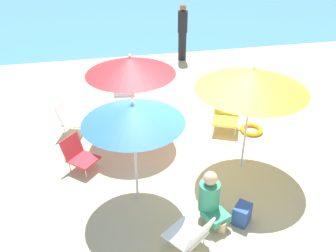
{
  "coord_description": "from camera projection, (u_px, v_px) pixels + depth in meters",
  "views": [
    {
      "loc": [
        -1.31,
        -5.21,
        4.18
      ],
      "look_at": [
        -0.15,
        0.39,
        0.7
      ],
      "focal_mm": 38.74,
      "sensor_mm": 36.0,
      "label": 1
    }
  ],
  "objects": [
    {
      "name": "umbrella_yellow",
      "position": [
        252.0,
        79.0,
        5.87
      ],
      "size": [
        1.87,
        1.87,
        2.02
      ],
      "color": "silver",
      "rests_on": "ground_plane"
    },
    {
      "name": "beach_chair_b",
      "position": [
        226.0,
        116.0,
        7.78
      ],
      "size": [
        0.73,
        0.76,
        0.59
      ],
      "rotation": [
        0.0,
        0.0,
        -1.98
      ],
      "color": "gold",
      "rests_on": "ground_plane"
    },
    {
      "name": "beach_bag",
      "position": [
        242.0,
        214.0,
        5.53
      ],
      "size": [
        0.35,
        0.35,
        0.32
      ],
      "primitive_type": "cube",
      "rotation": [
        0.0,
        0.0,
        0.81
      ],
      "color": "#2D519E",
      "rests_on": "ground_plane"
    },
    {
      "name": "umbrella_blue",
      "position": [
        133.0,
        113.0,
        5.23
      ],
      "size": [
        1.54,
        1.54,
        1.83
      ],
      "color": "silver",
      "rests_on": "ground_plane"
    },
    {
      "name": "beach_chair_e",
      "position": [
        68.0,
        117.0,
        7.65
      ],
      "size": [
        0.62,
        0.58,
        0.7
      ],
      "rotation": [
        0.0,
        0.0,
        -0.31
      ],
      "color": "white",
      "rests_on": "ground_plane"
    },
    {
      "name": "person_a",
      "position": [
        211.0,
        199.0,
        5.42
      ],
      "size": [
        0.43,
        0.55,
        0.9
      ],
      "rotation": [
        0.0,
        0.0,
        5.08
      ],
      "color": "#389970",
      "rests_on": "ground_plane"
    },
    {
      "name": "beach_chair_a",
      "position": [
        78.0,
        154.0,
        6.61
      ],
      "size": [
        0.72,
        0.71,
        0.61
      ],
      "rotation": [
        0.0,
        0.0,
        -0.73
      ],
      "color": "red",
      "rests_on": "ground_plane"
    },
    {
      "name": "umbrella_red",
      "position": [
        130.0,
        65.0,
        6.91
      ],
      "size": [
        1.76,
        1.76,
        1.81
      ],
      "color": "silver",
      "rests_on": "ground_plane"
    },
    {
      "name": "beach_chair_d",
      "position": [
        124.0,
        95.0,
        8.72
      ],
      "size": [
        0.58,
        0.57,
        0.6
      ],
      "rotation": [
        0.0,
        0.0,
        -1.72
      ],
      "color": "white",
      "rests_on": "ground_plane"
    },
    {
      "name": "swim_ring",
      "position": [
        252.0,
        129.0,
        7.83
      ],
      "size": [
        0.5,
        0.5,
        0.09
      ],
      "primitive_type": "torus",
      "color": "yellow",
      "rests_on": "ground_plane"
    },
    {
      "name": "ground_plane",
      "position": [
        180.0,
        168.0,
        6.76
      ],
      "size": [
        40.0,
        40.0,
        0.0
      ],
      "primitive_type": "plane",
      "color": "#D3BC8C"
    },
    {
      "name": "beach_chair_c",
      "position": [
        191.0,
        234.0,
        5.03
      ],
      "size": [
        0.74,
        0.75,
        0.56
      ],
      "rotation": [
        0.0,
        0.0,
        2.2
      ],
      "color": "white",
      "rests_on": "ground_plane"
    },
    {
      "name": "sea_water",
      "position": [
        117.0,
        1.0,
        18.51
      ],
      "size": [
        40.0,
        16.0,
        0.01
      ],
      "primitive_type": "cube",
      "color": "teal",
      "rests_on": "ground_plane"
    },
    {
      "name": "person_b",
      "position": [
        182.0,
        32.0,
        11.1
      ],
      "size": [
        0.29,
        0.29,
        1.71
      ],
      "rotation": [
        0.0,
        0.0,
        4.22
      ],
      "color": "black",
      "rests_on": "ground_plane"
    }
  ]
}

